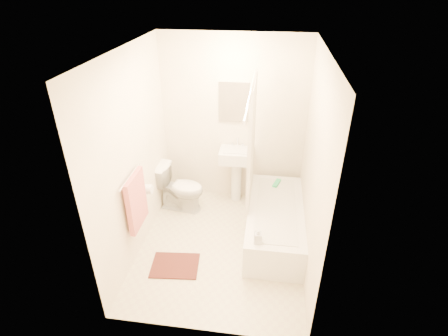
# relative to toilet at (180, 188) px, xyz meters

# --- Properties ---
(floor) EXTENTS (2.40, 2.40, 0.00)m
(floor) POSITION_rel_toilet_xyz_m (0.70, -0.75, -0.34)
(floor) COLOR beige
(floor) RESTS_ON ground
(ceiling) EXTENTS (2.40, 2.40, 0.00)m
(ceiling) POSITION_rel_toilet_xyz_m (0.70, -0.75, 2.06)
(ceiling) COLOR white
(ceiling) RESTS_ON ground
(wall_back) EXTENTS (2.00, 0.02, 2.40)m
(wall_back) POSITION_rel_toilet_xyz_m (0.70, 0.45, 0.86)
(wall_back) COLOR beige
(wall_back) RESTS_ON ground
(wall_left) EXTENTS (0.02, 2.40, 2.40)m
(wall_left) POSITION_rel_toilet_xyz_m (-0.30, -0.75, 0.86)
(wall_left) COLOR beige
(wall_left) RESTS_ON ground
(wall_right) EXTENTS (0.02, 2.40, 2.40)m
(wall_right) POSITION_rel_toilet_xyz_m (1.70, -0.75, 0.86)
(wall_right) COLOR beige
(wall_right) RESTS_ON ground
(mirror) EXTENTS (0.40, 0.03, 0.55)m
(mirror) POSITION_rel_toilet_xyz_m (0.70, 0.43, 1.16)
(mirror) COLOR white
(mirror) RESTS_ON wall_back
(curtain_rod) EXTENTS (0.03, 1.70, 0.03)m
(curtain_rod) POSITION_rel_toilet_xyz_m (1.00, -0.65, 1.66)
(curtain_rod) COLOR silver
(curtain_rod) RESTS_ON wall_back
(shower_curtain) EXTENTS (0.04, 0.80, 1.55)m
(shower_curtain) POSITION_rel_toilet_xyz_m (1.00, -0.25, 0.88)
(shower_curtain) COLOR silver
(shower_curtain) RESTS_ON curtain_rod
(towel_bar) EXTENTS (0.02, 0.60, 0.02)m
(towel_bar) POSITION_rel_toilet_xyz_m (-0.26, -1.00, 0.76)
(towel_bar) COLOR silver
(towel_bar) RESTS_ON wall_left
(towel) EXTENTS (0.06, 0.45, 0.66)m
(towel) POSITION_rel_toilet_xyz_m (-0.23, -1.00, 0.44)
(towel) COLOR #CC7266
(towel) RESTS_ON towel_bar
(toilet_paper) EXTENTS (0.11, 0.12, 0.12)m
(toilet_paper) POSITION_rel_toilet_xyz_m (-0.23, -0.63, 0.36)
(toilet_paper) COLOR white
(toilet_paper) RESTS_ON wall_left
(toilet) EXTENTS (0.73, 0.47, 0.67)m
(toilet) POSITION_rel_toilet_xyz_m (0.00, 0.00, 0.00)
(toilet) COLOR white
(toilet) RESTS_ON floor
(sink) EXTENTS (0.48, 0.39, 0.93)m
(sink) POSITION_rel_toilet_xyz_m (0.77, 0.31, 0.13)
(sink) COLOR silver
(sink) RESTS_ON floor
(bathtub) EXTENTS (0.69, 1.58, 0.44)m
(bathtub) POSITION_rel_toilet_xyz_m (1.36, -0.45, -0.11)
(bathtub) COLOR white
(bathtub) RESTS_ON floor
(bath_mat) EXTENTS (0.59, 0.46, 0.02)m
(bath_mat) POSITION_rel_toilet_xyz_m (0.21, -1.16, -0.33)
(bath_mat) COLOR #552C25
(bath_mat) RESTS_ON floor
(soap_bottle) EXTENTS (0.09, 0.09, 0.18)m
(soap_bottle) POSITION_rel_toilet_xyz_m (1.16, -1.12, 0.20)
(soap_bottle) COLOR white
(soap_bottle) RESTS_ON bathtub
(scrub_brush) EXTENTS (0.12, 0.21, 0.04)m
(scrub_brush) POSITION_rel_toilet_xyz_m (1.36, 0.11, 0.13)
(scrub_brush) COLOR #2EBD6E
(scrub_brush) RESTS_ON bathtub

